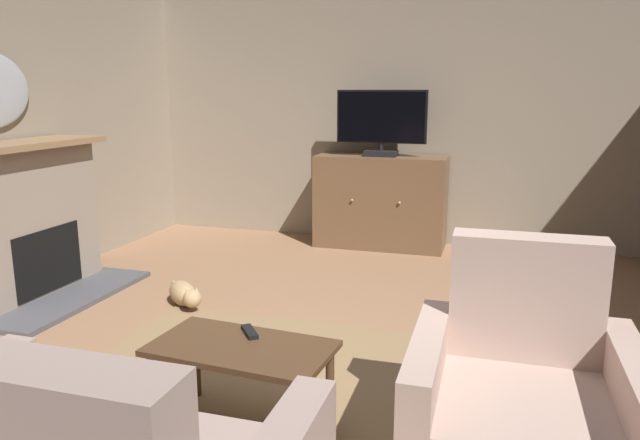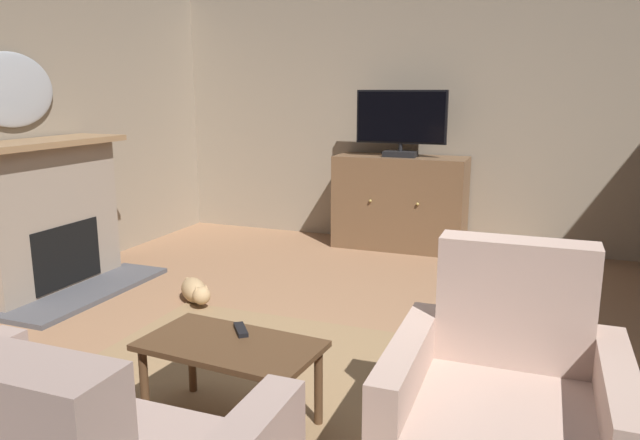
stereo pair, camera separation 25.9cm
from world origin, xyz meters
TOP-DOWN VIEW (x-y plane):
  - ground_plane at (0.00, 0.00)m, footprint 6.58×7.33m
  - wall_back at (0.00, 3.42)m, footprint 6.58×0.10m
  - rug_central at (-0.06, -0.12)m, footprint 2.75×1.67m
  - fireplace at (-2.71, 0.62)m, footprint 0.87×1.51m
  - wall_mirror_oval at (-2.96, 0.62)m, footprint 0.06×0.87m
  - tv_cabinet at (-0.27, 3.07)m, footprint 1.39×0.57m
  - television at (-0.27, 3.01)m, footprint 0.95×0.20m
  - coffee_table at (-0.22, -0.73)m, footprint 0.92×0.55m
  - tv_remote at (-0.23, -0.58)m, footprint 0.14×0.16m
  - armchair_by_fireplace at (1.10, -0.77)m, footprint 0.94×0.92m
  - cat at (-1.39, 0.76)m, footprint 0.52×0.54m

SIDE VIEW (x-z plane):
  - ground_plane at x=0.00m, z-range -0.04..0.00m
  - rug_central at x=-0.06m, z-range 0.00..0.01m
  - cat at x=-1.39m, z-range -0.01..0.20m
  - armchair_by_fireplace at x=1.10m, z-range -0.19..0.85m
  - coffee_table at x=-0.22m, z-range 0.17..0.62m
  - tv_remote at x=-0.23m, z-range 0.45..0.47m
  - tv_cabinet at x=-0.27m, z-range -0.02..0.97m
  - fireplace at x=-2.71m, z-range -0.03..1.25m
  - television at x=-0.27m, z-range 1.02..1.71m
  - wall_back at x=0.00m, z-range 0.00..2.77m
  - wall_mirror_oval at x=-2.96m, z-range 1.38..1.99m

